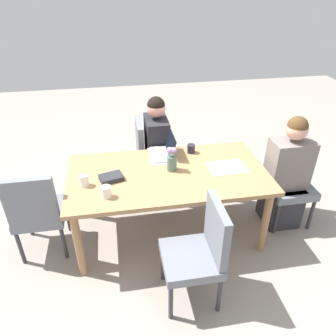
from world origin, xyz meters
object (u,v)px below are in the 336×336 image
at_px(chair_head_right_left_far, 37,210).
at_px(flower_vase, 172,160).
at_px(laptop_near_left_near, 165,151).
at_px(book_red_cover, 111,178).
at_px(chair_head_left_left_mid, 287,177).
at_px(person_near_left_near, 157,153).
at_px(chair_near_left_near, 150,153).
at_px(chair_far_right_near, 201,249).
at_px(coffee_mug_near_right, 191,149).
at_px(coffee_mug_centre_left, 84,181).
at_px(dining_table, 168,180).
at_px(person_head_left_left_mid, 286,179).
at_px(coffee_mug_near_left, 106,192).

height_order(chair_head_right_left_far, flower_vase, flower_vase).
distance_m(laptop_near_left_near, book_red_cover, 0.65).
bearing_deg(chair_head_left_left_mid, person_near_left_near, -28.34).
relative_size(chair_near_left_near, chair_far_right_near, 1.00).
relative_size(chair_far_right_near, laptop_near_left_near, 2.81).
bearing_deg(coffee_mug_near_right, laptop_near_left_near, 1.62).
height_order(chair_near_left_near, coffee_mug_near_right, chair_near_left_near).
height_order(chair_near_left_near, coffee_mug_centre_left, chair_near_left_near).
relative_size(dining_table, person_head_left_left_mid, 1.53).
relative_size(chair_far_right_near, flower_vase, 3.77).
bearing_deg(laptop_near_left_near, chair_head_left_left_mid, 167.34).
relative_size(person_near_left_near, chair_head_right_left_far, 1.33).
relative_size(coffee_mug_centre_left, book_red_cover, 0.52).
xyz_separation_m(chair_near_left_near, laptop_near_left_near, (-0.10, 0.46, 0.27)).
height_order(chair_head_left_left_mid, flower_vase, flower_vase).
height_order(person_head_left_left_mid, coffee_mug_near_left, person_head_left_left_mid).
bearing_deg(coffee_mug_near_left, chair_head_right_left_far, -18.51).
bearing_deg(chair_head_left_left_mid, person_head_left_left_mid, 51.24).
distance_m(dining_table, book_red_cover, 0.53).
distance_m(chair_head_left_left_mid, coffee_mug_near_left, 1.87).
bearing_deg(person_near_left_near, flower_vase, 93.19).
relative_size(laptop_near_left_near, book_red_cover, 1.60).
bearing_deg(dining_table, coffee_mug_near_left, 26.50).
xyz_separation_m(person_head_left_left_mid, laptop_near_left_near, (1.17, -0.35, 0.24)).
xyz_separation_m(flower_vase, coffee_mug_centre_left, (0.79, 0.12, -0.06)).
bearing_deg(flower_vase, chair_far_right_near, 95.14).
relative_size(dining_table, coffee_mug_centre_left, 17.54).
height_order(dining_table, book_red_cover, book_red_cover).
distance_m(chair_head_left_left_mid, flower_vase, 1.26).
height_order(chair_near_left_near, coffee_mug_near_left, chair_near_left_near).
bearing_deg(laptop_near_left_near, dining_table, 85.28).
bearing_deg(coffee_mug_near_left, book_red_cover, -100.02).
distance_m(chair_near_left_near, flower_vase, 0.83).
bearing_deg(laptop_near_left_near, coffee_mug_centre_left, 28.11).
xyz_separation_m(dining_table, person_near_left_near, (-0.00, -0.73, -0.12)).
bearing_deg(flower_vase, laptop_near_left_near, -86.91).
bearing_deg(coffee_mug_centre_left, person_head_left_left_mid, -178.14).
xyz_separation_m(person_head_left_left_mid, coffee_mug_centre_left, (1.95, 0.06, 0.25)).
bearing_deg(dining_table, chair_far_right_near, 98.57).
bearing_deg(coffee_mug_centre_left, book_red_cover, -167.07).
xyz_separation_m(chair_head_right_left_far, flower_vase, (-1.23, -0.11, 0.33)).
bearing_deg(dining_table, chair_head_right_left_far, 3.32).
distance_m(chair_head_left_left_mid, person_head_left_left_mid, 0.10).
bearing_deg(chair_head_right_left_far, coffee_mug_centre_left, 178.39).
relative_size(dining_table, chair_head_right_left_far, 2.04).
relative_size(chair_head_left_left_mid, coffee_mug_near_left, 8.93).
distance_m(person_head_left_left_mid, book_red_cover, 1.73).
bearing_deg(chair_near_left_near, chair_far_right_near, 96.80).
relative_size(chair_near_left_near, coffee_mug_near_left, 8.93).
xyz_separation_m(chair_head_left_left_mid, coffee_mug_centre_left, (2.01, 0.14, 0.27)).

